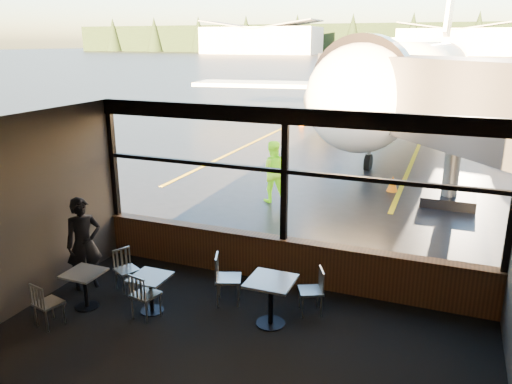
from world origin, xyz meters
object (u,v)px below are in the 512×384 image
Objects in this scene: chair_mid_s at (146,295)px; chair_left_s at (49,304)px; cafe_table_mid at (151,294)px; cafe_table_left at (86,290)px; chair_near_w at (228,279)px; cone_wing at (302,121)px; cafe_table_near at (271,302)px; ground_crew at (272,171)px; passenger at (84,244)px; jet_bridge at (482,130)px; chair_mid_w at (127,270)px; chair_near_e at (311,291)px; cone_nose at (393,184)px; airliner at (422,31)px.

chair_mid_s is 1.04× the size of chair_left_s.
cafe_table_mid is 1.23m from cafe_table_left.
chair_left_s is at bearing -74.69° from chair_near_w.
cafe_table_mid reaches higher than cone_wing.
ground_crew reaches higher than cafe_table_near.
cone_wing is at bearing 43.87° from passenger.
cafe_table_near is (-3.28, -7.11, -2.02)m from jet_bridge.
passenger is at bearing -47.55° from chair_mid_w.
jet_bridge is 10.43m from cafe_table_left.
chair_left_s is (-6.76, -8.53, -2.03)m from jet_bridge.
cafe_table_left is at bearing -168.15° from cafe_table_near.
jet_bridge reaches higher than passenger.
chair_left_s is (-4.01, -2.04, -0.01)m from chair_near_e.
chair_near_w is at bearing 156.97° from cafe_table_near.
chair_near_w reaches higher than chair_near_e.
ground_crew is at bearing 26.31° from passenger.
chair_near_e is 6.58m from ground_crew.
chair_near_w is 3.11m from chair_left_s.
cafe_table_mid is 1.41m from chair_near_w.
cafe_table_near is 1.68× the size of cone_nose.
airliner is 14.84m from cone_nose.
cafe_table_mid is 21.18m from cone_wing.
cafe_table_near is 2.19m from chair_mid_s.
jet_bridge is 16.03× the size of cafe_table_mid.
cafe_table_near is at bearing -96.00° from cone_nose.
passenger is (-1.69, 0.33, 0.57)m from cafe_table_mid.
cone_nose is at bearing -60.60° from cone_wing.
chair_mid_w is at bearing 177.12° from cafe_table_near.
cone_nose is (4.42, 10.37, -0.17)m from chair_left_s.
jet_bridge is 6.02× the size of ground_crew.
ground_crew is (1.14, 7.95, 0.51)m from chair_left_s.
cafe_table_near reaches higher than chair_mid_w.
cafe_table_near is at bearing 10.32° from cafe_table_mid.
ground_crew is (0.98, 7.23, 0.58)m from cafe_table_left.
cafe_table_near is at bearing -87.49° from airliner.
chair_mid_s is 1.61m from chair_left_s.
chair_near_w is at bearing -41.55° from passenger.
cone_wing is at bearing 123.46° from jet_bridge.
chair_mid_s is 21.37m from cone_wing.
passenger is at bearing 116.60° from chair_left_s.
chair_mid_s is at bearing -68.04° from passenger.
ground_crew is at bearing 109.71° from cafe_table_near.
airliner is 39.35× the size of chair_mid_s.
chair_mid_w is 1.64m from chair_left_s.
cone_nose is (1.92, 8.53, -0.23)m from chair_near_w.
cafe_table_near is 3.86m from passenger.
cafe_table_left is at bearing 83.06° from chair_near_e.
cafe_table_mid is 1.27× the size of cone_wing.
ground_crew is at bearing 82.27° from cafe_table_left.
cafe_table_near reaches higher than cafe_table_left.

